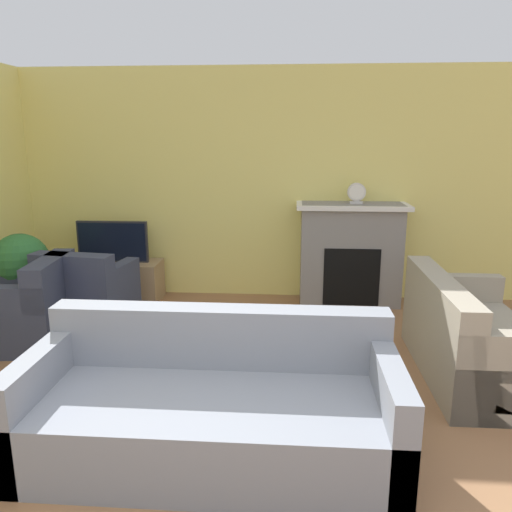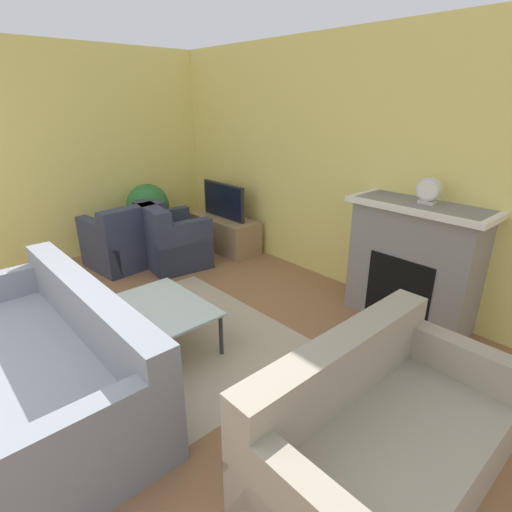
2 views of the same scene
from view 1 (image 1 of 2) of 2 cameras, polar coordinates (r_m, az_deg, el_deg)
name	(u,v)px [view 1 (image 1 of 2)]	position (r m, az deg, el deg)	size (l,w,h in m)	color
wall_back	(252,185)	(5.99, -0.49, 8.10)	(8.45, 0.06, 2.70)	#EADB72
area_rug	(228,375)	(4.23, -3.27, -13.38)	(2.15, 1.93, 0.00)	#B7A88E
fireplace	(350,252)	(5.87, 10.72, 0.48)	(1.26, 0.50, 1.18)	gray
tv_stand	(115,280)	(6.21, -15.77, -2.71)	(1.09, 0.46, 0.47)	#997A56
tv	(113,242)	(6.10, -16.06, 1.60)	(0.84, 0.05, 0.49)	#232328
couch_sectional	(213,408)	(3.22, -4.94, -16.94)	(2.23, 0.98, 0.82)	gray
couch_loveseat	(472,342)	(4.46, 23.45, -9.00)	(0.86, 1.56, 0.82)	#9E937F
armchair_by_window	(28,312)	(5.20, -24.64, -5.81)	(0.84, 0.92, 0.82)	#33384C
armchair_accent	(87,298)	(5.39, -18.70, -4.59)	(0.90, 0.83, 0.82)	#33384C
coffee_table	(226,338)	(4.00, -3.51, -9.33)	(0.95, 0.73, 0.40)	#333338
potted_plant	(21,264)	(5.70, -25.28, -0.86)	(0.58, 0.58, 0.95)	#AD704C
mantel_clock	(356,193)	(5.77, 11.40, 7.10)	(0.20, 0.07, 0.23)	beige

